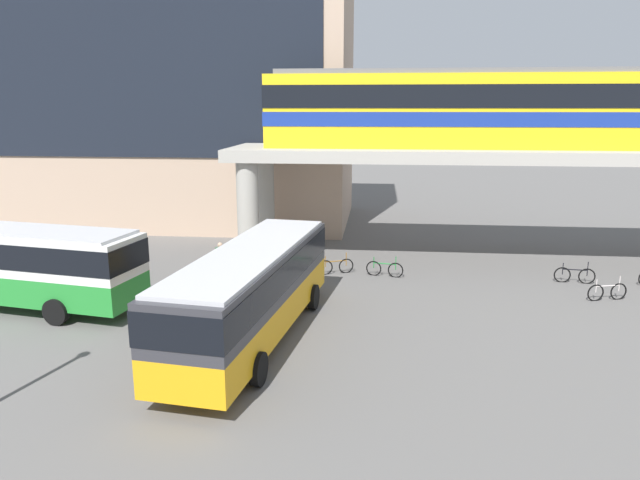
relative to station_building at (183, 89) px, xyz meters
The scene contains 11 objects.
ground_plane 19.67m from the station_building, 59.98° to the right, with size 120.00×120.00×0.00m, color #605E5B.
station_building is the anchor object (origin of this frame).
elevated_platform 24.10m from the station_building, 23.73° to the right, with size 31.79×5.89×5.81m.
train 22.78m from the station_building, 24.86° to the right, with size 25.80×2.96×3.84m.
bus_main 24.42m from the station_building, 66.35° to the right, with size 3.92×11.27×3.22m.
bus_secondary 20.29m from the station_building, 92.91° to the right, with size 11.31×4.36×3.22m.
bicycle_brown 19.48m from the station_building, 48.39° to the right, with size 1.68×0.73×1.04m.
bicycle_black 27.60m from the station_building, 30.78° to the right, with size 1.79×0.25×1.04m.
bicycle_silver 29.26m from the station_building, 34.37° to the right, with size 1.74×0.53×1.04m.
bicycle_green 21.08m from the station_building, 43.60° to the right, with size 1.76×0.42×1.04m.
pedestrian_by_bike_rack 17.92m from the station_building, 66.43° to the right, with size 0.48×0.45×1.79m.
Camera 1 is at (4.81, -14.50, 7.83)m, focal length 32.35 mm.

